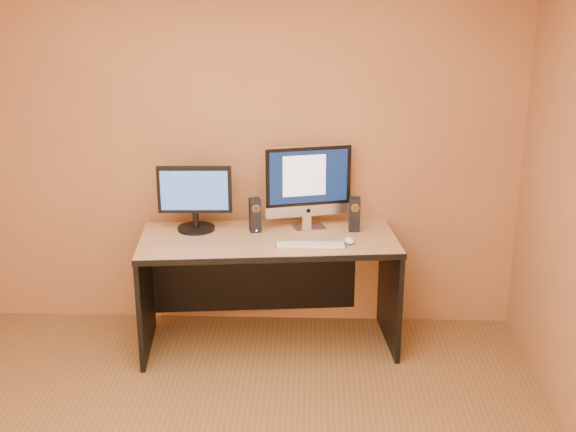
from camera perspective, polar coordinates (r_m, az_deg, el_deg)
The scene contains 10 objects.
walls at distance 3.19m, azimuth -7.89°, elevation -2.74°, with size 4.00×4.00×2.60m, color #A57342, non-canonical shape.
desk at distance 4.96m, azimuth -1.52°, elevation -6.01°, with size 1.71×0.75×0.79m, color tan, non-canonical shape.
imac at distance 4.92m, azimuth 1.66°, elevation 2.31°, with size 0.61×0.22×0.59m, color silver, non-canonical shape.
second_monitor at distance 4.94m, azimuth -7.36°, elevation 1.37°, with size 0.51×0.26×0.45m, color black, non-canonical shape.
speaker_left at distance 4.90m, azimuth -2.62°, elevation 0.07°, with size 0.07×0.08×0.23m, color black, non-canonical shape.
speaker_right at distance 4.93m, azimuth 5.27°, elevation 0.14°, with size 0.07×0.08×0.23m, color black, non-canonical shape.
keyboard at distance 4.65m, azimuth 1.79°, elevation -2.34°, with size 0.46×0.12×0.02m, color silver.
mouse at distance 4.73m, azimuth 4.88°, elevation -1.93°, with size 0.06×0.11×0.04m, color white.
cable_a at distance 5.09m, azimuth 1.86°, elevation -0.57°, with size 0.01×0.01×0.23m, color black.
cable_b at distance 5.07m, azimuth 0.86°, elevation -0.62°, with size 0.01×0.01×0.19m, color black.
Camera 1 is at (0.54, -2.93, 2.43)m, focal length 45.00 mm.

